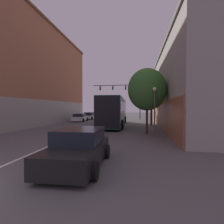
{
  "coord_description": "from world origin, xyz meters",
  "views": [
    {
      "loc": [
        5.15,
        -3.1,
        2.23
      ],
      "look_at": [
        2.07,
        16.79,
        1.74
      ],
      "focal_mm": 28.0,
      "sensor_mm": 36.0,
      "label": 1
    }
  ],
  "objects_px": {
    "hatchback_foreground": "(79,148)",
    "parked_car_left_mid": "(90,116)",
    "parked_car_left_near": "(80,118)",
    "street_tree_near": "(147,90)",
    "street_lamp": "(155,110)",
    "street_tree_far": "(151,93)",
    "bus": "(114,110)",
    "traffic_signal_gantry": "(124,92)"
  },
  "relations": [
    {
      "from": "parked_car_left_mid",
      "to": "traffic_signal_gantry",
      "type": "distance_m",
      "value": 8.13
    },
    {
      "from": "bus",
      "to": "traffic_signal_gantry",
      "type": "xyz_separation_m",
      "value": [
        0.24,
        12.73,
        3.34
      ]
    },
    {
      "from": "traffic_signal_gantry",
      "to": "street_lamp",
      "type": "bearing_deg",
      "value": -78.97
    },
    {
      "from": "street_tree_far",
      "to": "hatchback_foreground",
      "type": "bearing_deg",
      "value": -103.1
    },
    {
      "from": "hatchback_foreground",
      "to": "parked_car_left_near",
      "type": "height_order",
      "value": "hatchback_foreground"
    },
    {
      "from": "hatchback_foreground",
      "to": "parked_car_left_mid",
      "type": "xyz_separation_m",
      "value": [
        -7.08,
        26.35,
        -0.01
      ]
    },
    {
      "from": "street_lamp",
      "to": "street_tree_far",
      "type": "height_order",
      "value": "street_tree_far"
    },
    {
      "from": "street_lamp",
      "to": "traffic_signal_gantry",
      "type": "bearing_deg",
      "value": 101.03
    },
    {
      "from": "hatchback_foreground",
      "to": "parked_car_left_mid",
      "type": "bearing_deg",
      "value": 13.5
    },
    {
      "from": "street_tree_far",
      "to": "bus",
      "type": "bearing_deg",
      "value": -163.38
    },
    {
      "from": "traffic_signal_gantry",
      "to": "bus",
      "type": "bearing_deg",
      "value": -91.06
    },
    {
      "from": "parked_car_left_near",
      "to": "street_tree_near",
      "type": "distance_m",
      "value": 16.24
    },
    {
      "from": "bus",
      "to": "street_tree_far",
      "type": "distance_m",
      "value": 5.42
    },
    {
      "from": "parked_car_left_mid",
      "to": "street_lamp",
      "type": "relative_size",
      "value": 1.18
    },
    {
      "from": "street_tree_near",
      "to": "street_tree_far",
      "type": "distance_m",
      "value": 7.99
    },
    {
      "from": "traffic_signal_gantry",
      "to": "street_tree_near",
      "type": "distance_m",
      "value": 19.63
    },
    {
      "from": "hatchback_foreground",
      "to": "parked_car_left_mid",
      "type": "relative_size",
      "value": 0.9
    },
    {
      "from": "hatchback_foreground",
      "to": "parked_car_left_near",
      "type": "xyz_separation_m",
      "value": [
        -7.27,
        20.98,
        -0.05
      ]
    },
    {
      "from": "parked_car_left_mid",
      "to": "street_tree_near",
      "type": "distance_m",
      "value": 20.49
    },
    {
      "from": "traffic_signal_gantry",
      "to": "street_lamp",
      "type": "distance_m",
      "value": 21.41
    },
    {
      "from": "traffic_signal_gantry",
      "to": "parked_car_left_mid",
      "type": "bearing_deg",
      "value": -165.6
    },
    {
      "from": "bus",
      "to": "street_tree_near",
      "type": "relative_size",
      "value": 2.2
    },
    {
      "from": "parked_car_left_mid",
      "to": "hatchback_foreground",
      "type": "bearing_deg",
      "value": -159.7
    },
    {
      "from": "parked_car_left_near",
      "to": "traffic_signal_gantry",
      "type": "relative_size",
      "value": 0.46
    },
    {
      "from": "street_tree_near",
      "to": "parked_car_left_mid",
      "type": "bearing_deg",
      "value": 119.74
    },
    {
      "from": "parked_car_left_near",
      "to": "street_tree_far",
      "type": "distance_m",
      "value": 12.48
    },
    {
      "from": "street_tree_near",
      "to": "hatchback_foreground",
      "type": "bearing_deg",
      "value": -108.69
    },
    {
      "from": "parked_car_left_mid",
      "to": "traffic_signal_gantry",
      "type": "relative_size",
      "value": 0.48
    },
    {
      "from": "hatchback_foreground",
      "to": "parked_car_left_near",
      "type": "bearing_deg",
      "value": 17.58
    },
    {
      "from": "street_lamp",
      "to": "bus",
      "type": "bearing_deg",
      "value": 118.02
    },
    {
      "from": "parked_car_left_near",
      "to": "hatchback_foreground",
      "type": "bearing_deg",
      "value": -164.15
    },
    {
      "from": "street_tree_near",
      "to": "street_lamp",
      "type": "bearing_deg",
      "value": -71.87
    },
    {
      "from": "traffic_signal_gantry",
      "to": "street_tree_far",
      "type": "distance_m",
      "value": 12.22
    },
    {
      "from": "street_tree_near",
      "to": "street_tree_far",
      "type": "bearing_deg",
      "value": 83.39
    },
    {
      "from": "bus",
      "to": "hatchback_foreground",
      "type": "distance_m",
      "value": 15.37
    },
    {
      "from": "parked_car_left_mid",
      "to": "traffic_signal_gantry",
      "type": "xyz_separation_m",
      "value": [
        6.5,
        1.67,
        4.6
      ]
    },
    {
      "from": "parked_car_left_mid",
      "to": "street_lamp",
      "type": "distance_m",
      "value": 21.87
    },
    {
      "from": "bus",
      "to": "street_tree_far",
      "type": "relative_size",
      "value": 2.05
    },
    {
      "from": "traffic_signal_gantry",
      "to": "street_lamp",
      "type": "xyz_separation_m",
      "value": [
        4.05,
        -20.78,
        -3.19
      ]
    },
    {
      "from": "street_lamp",
      "to": "street_tree_near",
      "type": "bearing_deg",
      "value": 108.13
    },
    {
      "from": "traffic_signal_gantry",
      "to": "street_lamp",
      "type": "relative_size",
      "value": 2.48
    },
    {
      "from": "parked_car_left_near",
      "to": "street_tree_far",
      "type": "xyz_separation_m",
      "value": [
        11.16,
        -4.28,
        3.59
      ]
    }
  ]
}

